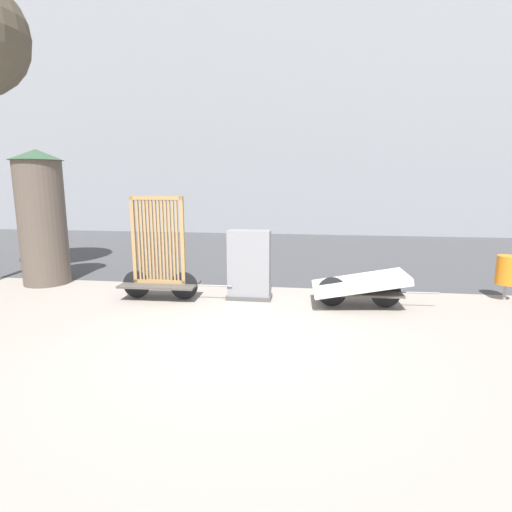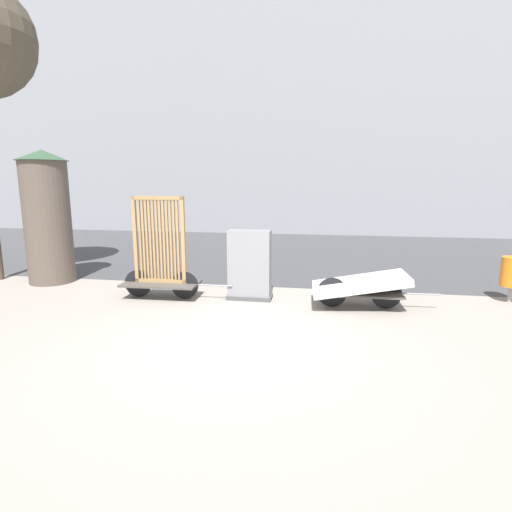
# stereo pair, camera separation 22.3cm
# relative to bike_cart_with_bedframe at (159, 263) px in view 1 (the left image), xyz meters

# --- Properties ---
(ground_plane) EXTENTS (60.00, 60.00, 0.00)m
(ground_plane) POSITION_rel_bike_cart_with_bedframe_xyz_m (1.94, -2.03, -0.72)
(ground_plane) COLOR gray
(road_strip) EXTENTS (56.00, 9.31, 0.01)m
(road_strip) POSITION_rel_bike_cart_with_bedframe_xyz_m (1.94, 5.85, -0.72)
(road_strip) COLOR #424244
(road_strip) RESTS_ON ground_plane
(building_facade) EXTENTS (48.00, 4.00, 15.47)m
(building_facade) POSITION_rel_bike_cart_with_bedframe_xyz_m (1.94, 12.50, 7.01)
(building_facade) COLOR gray
(building_facade) RESTS_ON ground_plane
(bike_cart_with_bedframe) EXTENTS (2.23, 0.76, 2.04)m
(bike_cart_with_bedframe) POSITION_rel_bike_cart_with_bedframe_xyz_m (0.00, 0.00, 0.00)
(bike_cart_with_bedframe) COLOR #4C4742
(bike_cart_with_bedframe) RESTS_ON ground_plane
(bike_cart_with_mattress) EXTENTS (2.34, 1.03, 0.67)m
(bike_cart_with_mattress) POSITION_rel_bike_cart_with_bedframe_xyz_m (3.88, -0.00, -0.30)
(bike_cart_with_mattress) COLOR #4C4742
(bike_cart_with_mattress) RESTS_ON ground_plane
(utility_cabinet) EXTENTS (0.89, 0.42, 1.38)m
(utility_cabinet) POSITION_rel_bike_cart_with_bedframe_xyz_m (1.77, 0.23, -0.08)
(utility_cabinet) COLOR #4C4C4C
(utility_cabinet) RESTS_ON ground_plane
(trash_bin) EXTENTS (0.40, 0.40, 0.89)m
(trash_bin) POSITION_rel_bike_cart_with_bedframe_xyz_m (6.81, 0.84, -0.12)
(trash_bin) COLOR gray
(trash_bin) RESTS_ON ground_plane
(advertising_column) EXTENTS (1.13, 1.13, 3.02)m
(advertising_column) POSITION_rel_bike_cart_with_bedframe_xyz_m (-3.06, 0.84, 0.82)
(advertising_column) COLOR brown
(advertising_column) RESTS_ON ground_plane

